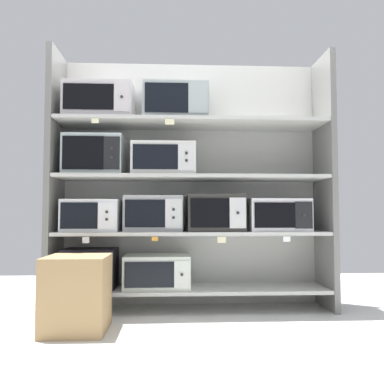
{
  "coord_description": "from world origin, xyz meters",
  "views": [
    {
      "loc": [
        -0.16,
        -3.44,
        0.81
      ],
      "look_at": [
        0.0,
        0.0,
        1.01
      ],
      "focal_mm": 37.2,
      "sensor_mm": 36.0,
      "label": 1
    }
  ],
  "objects_px": {
    "microwave_2": "(92,216)",
    "microwave_6": "(95,156)",
    "microwave_0": "(90,268)",
    "shipping_carton": "(77,293)",
    "microwave_9": "(176,104)",
    "microwave_3": "(154,214)",
    "microwave_4": "(215,213)",
    "microwave_5": "(277,215)",
    "microwave_7": "(164,160)",
    "microwave_1": "(157,271)",
    "microwave_8": "(100,103)"
  },
  "relations": [
    {
      "from": "microwave_3",
      "to": "microwave_9",
      "type": "height_order",
      "value": "microwave_9"
    },
    {
      "from": "microwave_2",
      "to": "microwave_6",
      "type": "bearing_deg",
      "value": -0.61
    },
    {
      "from": "microwave_8",
      "to": "microwave_0",
      "type": "bearing_deg",
      "value": -179.95
    },
    {
      "from": "microwave_8",
      "to": "microwave_9",
      "type": "distance_m",
      "value": 0.66
    },
    {
      "from": "microwave_8",
      "to": "microwave_9",
      "type": "bearing_deg",
      "value": -0.03
    },
    {
      "from": "microwave_3",
      "to": "microwave_9",
      "type": "distance_m",
      "value": 0.98
    },
    {
      "from": "microwave_1",
      "to": "microwave_6",
      "type": "height_order",
      "value": "microwave_6"
    },
    {
      "from": "microwave_6",
      "to": "shipping_carton",
      "type": "distance_m",
      "value": 1.21
    },
    {
      "from": "microwave_2",
      "to": "microwave_5",
      "type": "xyz_separation_m",
      "value": [
        1.59,
        0.0,
        0.0
      ]
    },
    {
      "from": "microwave_7",
      "to": "shipping_carton",
      "type": "relative_size",
      "value": 1.03
    },
    {
      "from": "microwave_4",
      "to": "microwave_6",
      "type": "xyz_separation_m",
      "value": [
        -1.04,
        -0.0,
        0.49
      ]
    },
    {
      "from": "microwave_8",
      "to": "microwave_9",
      "type": "height_order",
      "value": "microwave_9"
    },
    {
      "from": "microwave_2",
      "to": "shipping_carton",
      "type": "distance_m",
      "value": 0.8
    },
    {
      "from": "microwave_7",
      "to": "microwave_9",
      "type": "bearing_deg",
      "value": -0.08
    },
    {
      "from": "microwave_4",
      "to": "microwave_2",
      "type": "bearing_deg",
      "value": -179.99
    },
    {
      "from": "microwave_4",
      "to": "microwave_8",
      "type": "height_order",
      "value": "microwave_8"
    },
    {
      "from": "microwave_6",
      "to": "microwave_9",
      "type": "height_order",
      "value": "microwave_9"
    },
    {
      "from": "microwave_4",
      "to": "microwave_5",
      "type": "bearing_deg",
      "value": 0.0
    },
    {
      "from": "microwave_2",
      "to": "microwave_4",
      "type": "relative_size",
      "value": 0.97
    },
    {
      "from": "microwave_1",
      "to": "shipping_carton",
      "type": "distance_m",
      "value": 0.8
    },
    {
      "from": "microwave_0",
      "to": "microwave_9",
      "type": "xyz_separation_m",
      "value": [
        0.72,
        -0.0,
        1.42
      ]
    },
    {
      "from": "microwave_1",
      "to": "shipping_carton",
      "type": "xyz_separation_m",
      "value": [
        -0.54,
        -0.59,
        -0.07
      ]
    },
    {
      "from": "microwave_0",
      "to": "microwave_7",
      "type": "relative_size",
      "value": 0.82
    },
    {
      "from": "shipping_carton",
      "to": "microwave_1",
      "type": "bearing_deg",
      "value": 47.6
    },
    {
      "from": "microwave_1",
      "to": "microwave_3",
      "type": "height_order",
      "value": "microwave_3"
    },
    {
      "from": "microwave_5",
      "to": "shipping_carton",
      "type": "height_order",
      "value": "microwave_5"
    },
    {
      "from": "microwave_7",
      "to": "microwave_5",
      "type": "bearing_deg",
      "value": 0.0
    },
    {
      "from": "microwave_4",
      "to": "microwave_9",
      "type": "height_order",
      "value": "microwave_9"
    },
    {
      "from": "microwave_4",
      "to": "microwave_7",
      "type": "relative_size",
      "value": 0.9
    },
    {
      "from": "microwave_6",
      "to": "microwave_7",
      "type": "xyz_separation_m",
      "value": [
        0.59,
        0.0,
        -0.03
      ]
    },
    {
      "from": "microwave_7",
      "to": "microwave_9",
      "type": "xyz_separation_m",
      "value": [
        0.1,
        -0.0,
        0.5
      ]
    },
    {
      "from": "microwave_3",
      "to": "microwave_8",
      "type": "height_order",
      "value": "microwave_8"
    },
    {
      "from": "microwave_3",
      "to": "microwave_8",
      "type": "relative_size",
      "value": 0.86
    },
    {
      "from": "microwave_2",
      "to": "microwave_3",
      "type": "bearing_deg",
      "value": 0.02
    },
    {
      "from": "microwave_8",
      "to": "shipping_carton",
      "type": "relative_size",
      "value": 1.1
    },
    {
      "from": "microwave_2",
      "to": "microwave_9",
      "type": "distance_m",
      "value": 1.21
    },
    {
      "from": "microwave_0",
      "to": "microwave_5",
      "type": "xyz_separation_m",
      "value": [
        1.61,
        -0.0,
        0.45
      ]
    },
    {
      "from": "shipping_carton",
      "to": "microwave_5",
      "type": "bearing_deg",
      "value": 20.51
    },
    {
      "from": "microwave_0",
      "to": "microwave_3",
      "type": "xyz_separation_m",
      "value": [
        0.54,
        -0.0,
        0.46
      ]
    },
    {
      "from": "shipping_carton",
      "to": "microwave_3",
      "type": "bearing_deg",
      "value": 49.38
    },
    {
      "from": "microwave_0",
      "to": "microwave_2",
      "type": "distance_m",
      "value": 0.45
    },
    {
      "from": "microwave_6",
      "to": "microwave_8",
      "type": "height_order",
      "value": "microwave_8"
    },
    {
      "from": "microwave_0",
      "to": "shipping_carton",
      "type": "bearing_deg",
      "value": -86.86
    },
    {
      "from": "microwave_6",
      "to": "microwave_7",
      "type": "relative_size",
      "value": 0.92
    },
    {
      "from": "microwave_1",
      "to": "microwave_9",
      "type": "distance_m",
      "value": 1.46
    },
    {
      "from": "microwave_3",
      "to": "microwave_7",
      "type": "distance_m",
      "value": 0.47
    },
    {
      "from": "microwave_0",
      "to": "shipping_carton",
      "type": "height_order",
      "value": "microwave_0"
    },
    {
      "from": "microwave_5",
      "to": "microwave_2",
      "type": "bearing_deg",
      "value": -179.99
    },
    {
      "from": "microwave_5",
      "to": "microwave_6",
      "type": "xyz_separation_m",
      "value": [
        -1.58,
        -0.0,
        0.51
      ]
    },
    {
      "from": "microwave_2",
      "to": "microwave_6",
      "type": "xyz_separation_m",
      "value": [
        0.01,
        -0.0,
        0.51
      ]
    }
  ]
}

